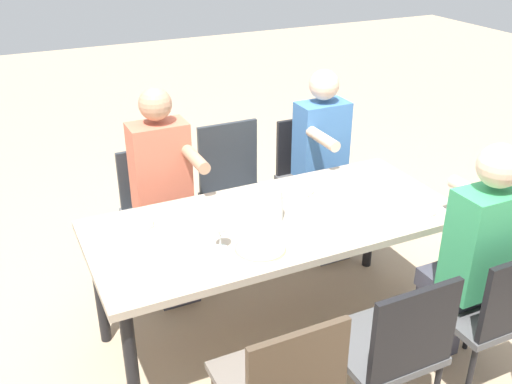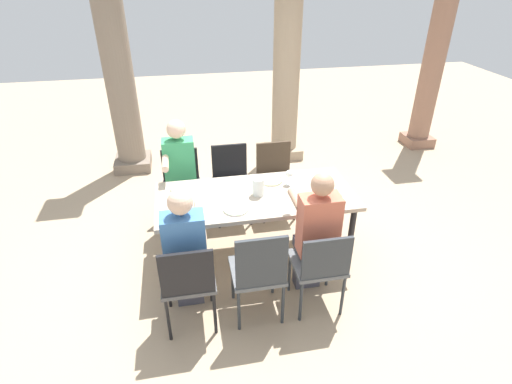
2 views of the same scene
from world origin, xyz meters
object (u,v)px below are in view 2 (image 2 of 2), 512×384
Objects in this scene: chair_east_north at (275,174)px; stone_column_centre at (286,70)px; plate_3 at (334,199)px; plate_0 at (181,189)px; chair_west_north at (182,182)px; wine_glass_2 at (289,174)px; water_pitcher at (258,188)px; diner_guest_third at (180,175)px; plate_1 at (236,209)px; chair_mid_north at (231,177)px; chair_mid_south at (259,270)px; stone_column_near at (118,71)px; chair_west_south at (188,279)px; dining_table at (256,201)px; chair_east_south at (320,264)px; plate_2 at (271,180)px; diner_woman_green at (315,234)px; diner_man_white at (186,250)px; stone_column_far at (434,58)px.

stone_column_centre is (0.52, 1.58, 0.85)m from chair_east_north.
plate_0 is at bearing 161.16° from plate_3.
wine_glass_2 reaches higher than chair_west_north.
water_pitcher reaches higher than plate_3.
diner_guest_third is 0.43m from plate_0.
plate_1 is (0.49, -0.91, 0.06)m from diner_guest_third.
chair_mid_south reaches higher than chair_mid_north.
stone_column_near reaches higher than plate_0.
chair_east_north is 3.69× the size of plate_1.
chair_east_north is 5.45× the size of wine_glass_2.
chair_west_south is 2.04m from chair_east_north.
chair_east_south is (0.40, -0.85, -0.17)m from dining_table.
chair_east_south is 3.98× the size of plate_0.
plate_2 is at bearing 49.91° from dining_table.
chair_mid_south is (0.58, -1.71, 0.02)m from chair_west_north.
wine_glass_2 reaches higher than chair_east_north.
chair_east_north is at bearing 0.06° from chair_west_north.
stone_column_centre reaches higher than diner_guest_third.
chair_west_north reaches higher than plate_0.
water_pitcher is (-0.35, -0.15, -0.04)m from wine_glass_2.
water_pitcher is at bearing -79.19° from chair_mid_north.
plate_1 is (0.49, -1.09, 0.24)m from chair_west_north.
chair_mid_south is at bearing -62.17° from plate_0.
chair_west_north is at bearing 147.00° from plate_2.
plate_1 is at bearing -65.70° from stone_column_near.
wine_glass_2 is (-0.03, 0.81, 0.17)m from diner_woman_green.
wine_glass_2 reaches higher than chair_east_south.
plate_1 is at bearing -44.80° from plate_0.
chair_east_south is at bearing -60.69° from stone_column_near.
plate_0 is (-0.00, 0.92, 0.07)m from diner_man_white.
diner_man_white is at bearing -89.89° from chair_west_north.
diner_man_white is 0.65m from plate_1.
diner_guest_third is 1.01m from water_pitcher.
plate_0 is at bearing 174.83° from wine_glass_2.
dining_table is 8.98× the size of plate_0.
stone_column_centre reaches higher than chair_west_north.
chair_east_north is 0.98m from water_pitcher.
plate_3 is (0.32, -1.09, 0.25)m from chair_east_north.
chair_west_south reaches higher than chair_mid_north.
stone_column_far reaches higher than diner_guest_third.
stone_column_far is (3.99, 1.58, 0.92)m from chair_west_north.
diner_woman_green is 0.93m from plate_2.
chair_west_north is 1.89m from diner_woman_green.
stone_column_centre is 2.39m from wine_glass_2.
plate_1 is at bearing -137.77° from water_pitcher.
diner_woman_green is at bearing -49.89° from diner_guest_third.
chair_east_north is 1.17m from plate_3.
chair_west_north reaches higher than plate_1.
dining_table is 0.67× the size of stone_column_far.
chair_west_north is 1.12m from chair_east_north.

